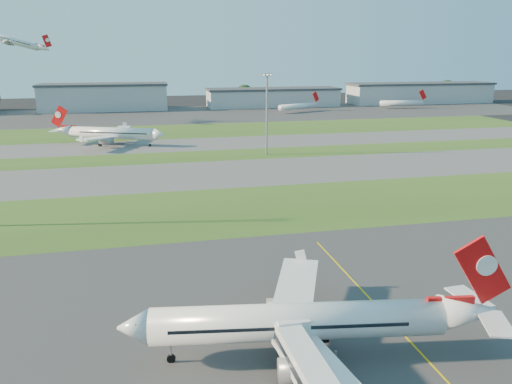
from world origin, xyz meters
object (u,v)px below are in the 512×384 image
object	(u,v)px
mini_jet_far	(402,103)
light_mast_centre	(267,109)
airliner_parked	(301,322)
airliner_taxiing	(112,133)
mini_jet_near	(298,106)

from	to	relation	value
mini_jet_far	light_mast_centre	size ratio (longest dim) A/B	1.11
airliner_parked	light_mast_centre	distance (m)	112.91
airliner_taxiing	mini_jet_far	world-z (taller)	airliner_taxiing
airliner_taxiing	light_mast_centre	world-z (taller)	light_mast_centre
airliner_taxiing	light_mast_centre	size ratio (longest dim) A/B	1.44
airliner_taxiing	light_mast_centre	xyz separation A→B (m)	(49.98, -28.26, 10.47)
airliner_parked	airliner_taxiing	xyz separation A→B (m)	(-26.78, 138.26, 0.10)
airliner_parked	mini_jet_near	world-z (taller)	airliner_parked
airliner_taxiing	mini_jet_far	bearing A→B (deg)	-127.46
airliner_parked	airliner_taxiing	world-z (taller)	airliner_taxiing
mini_jet_far	light_mast_centre	distance (m)	163.54
airliner_parked	mini_jet_near	size ratio (longest dim) A/B	1.43
airliner_taxiing	mini_jet_far	xyz separation A→B (m)	(161.91, 90.41, -1.06)
airliner_taxiing	mini_jet_far	size ratio (longest dim) A/B	1.30
airliner_parked	airliner_taxiing	distance (m)	140.82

